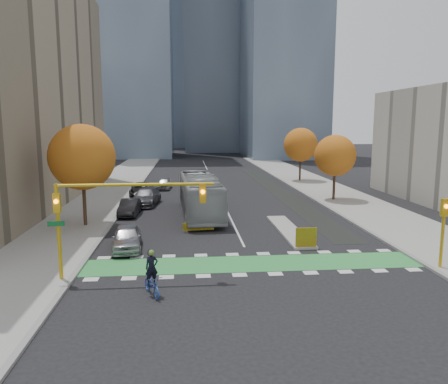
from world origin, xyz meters
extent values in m
plane|color=black|center=(0.00, 0.00, 0.00)|extent=(300.00, 300.00, 0.00)
cube|color=gray|center=(-13.50, 20.00, 0.07)|extent=(7.00, 120.00, 0.15)
cube|color=gray|center=(13.50, 20.00, 0.07)|extent=(7.00, 120.00, 0.15)
cube|color=gray|center=(-10.00, 20.00, 0.07)|extent=(0.30, 120.00, 0.16)
cube|color=gray|center=(10.00, 20.00, 0.07)|extent=(0.30, 120.00, 0.16)
cube|color=green|center=(0.00, 1.50, 0.01)|extent=(20.00, 3.00, 0.01)
cube|color=silver|center=(0.00, 40.00, 0.01)|extent=(0.15, 70.00, 0.01)
cube|color=black|center=(7.50, 30.00, 0.01)|extent=(2.50, 50.00, 0.01)
cube|color=gray|center=(4.00, 9.00, 0.08)|extent=(1.60, 10.00, 0.16)
cube|color=yellow|center=(4.00, 4.20, 0.80)|extent=(1.40, 0.12, 1.30)
cube|color=#47566B|center=(-18.00, 90.00, 35.00)|extent=(22.00, 22.00, 70.00)
cube|color=#47566B|center=(20.00, 85.00, 30.00)|extent=(18.00, 24.00, 60.00)
cube|color=#47566B|center=(-4.00, 140.00, 40.00)|extent=(26.00, 26.00, 80.00)
cylinder|color=#332114|center=(-12.00, 12.00, 2.62)|extent=(0.28, 0.28, 5.25)
sphere|color=#B36516|center=(-12.00, 12.00, 5.62)|extent=(5.20, 5.20, 5.20)
cylinder|color=#332114|center=(12.00, 22.00, 2.27)|extent=(0.28, 0.28, 4.55)
sphere|color=#B36516|center=(12.00, 22.00, 4.88)|extent=(4.40, 4.40, 4.40)
cylinder|color=#332114|center=(12.50, 38.00, 2.45)|extent=(0.28, 0.28, 4.90)
sphere|color=#B36516|center=(12.50, 38.00, 5.25)|extent=(4.80, 4.80, 4.80)
cylinder|color=#BF9914|center=(-10.50, -0.50, 2.60)|extent=(0.20, 0.20, 5.20)
cylinder|color=#BF9914|center=(-6.50, -0.50, 5.10)|extent=(8.20, 0.16, 0.16)
cube|color=#BF9914|center=(-10.50, -0.50, 4.20)|extent=(0.35, 0.28, 1.00)
sphere|color=orange|center=(-10.50, -0.68, 4.30)|extent=(0.22, 0.22, 0.22)
cube|color=#BF9914|center=(-3.00, -0.50, 4.60)|extent=(0.35, 0.28, 1.00)
sphere|color=orange|center=(-3.00, -0.68, 4.70)|extent=(0.22, 0.22, 0.22)
cube|color=#0C5926|center=(-10.50, -0.90, 3.20)|extent=(0.85, 0.04, 0.25)
cylinder|color=#BF9914|center=(10.50, -0.50, 2.00)|extent=(0.18, 0.18, 4.00)
cube|color=#BF9914|center=(10.50, -0.50, 3.60)|extent=(0.35, 0.28, 1.00)
sphere|color=orange|center=(10.50, -0.68, 3.70)|extent=(0.22, 0.22, 0.22)
imported|color=#22439D|center=(-5.57, -2.85, 0.52)|extent=(1.41, 2.08, 1.03)
imported|color=black|center=(-5.57, -2.85, 1.39)|extent=(0.75, 0.64, 1.76)
sphere|color=#597F2D|center=(-5.57, -2.85, 2.12)|extent=(0.30, 0.30, 0.30)
imported|color=#989D9F|center=(-2.61, 15.73, 1.84)|extent=(3.82, 13.37, 3.68)
imported|color=#9E9EA4|center=(-7.80, 5.19, 0.79)|extent=(2.26, 4.79, 1.58)
imported|color=black|center=(-9.00, 16.17, 0.73)|extent=(1.73, 4.50, 1.46)
imported|color=#525156|center=(-7.97, 21.17, 0.84)|extent=(3.10, 6.06, 1.68)
imported|color=black|center=(-9.00, 27.03, 0.76)|extent=(2.75, 5.55, 1.51)
imported|color=#A9A9AE|center=(-6.61, 32.03, 0.70)|extent=(2.02, 4.23, 1.39)
camera|label=1|loc=(-3.88, -23.22, 8.24)|focal=35.00mm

